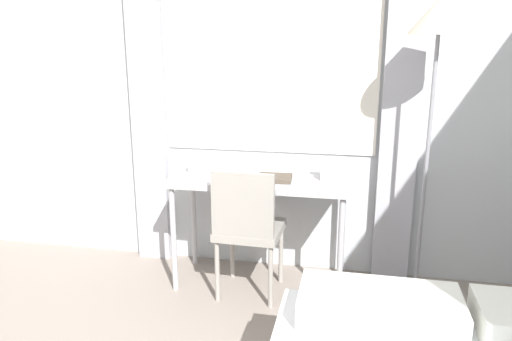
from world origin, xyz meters
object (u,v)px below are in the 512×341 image
at_px(telephone, 334,170).
at_px(mug, 194,166).
at_px(desk_chair, 248,224).
at_px(desk, 261,188).
at_px(book, 275,178).
at_px(standing_lamp, 437,47).

height_order(telephone, mug, telephone).
bearing_deg(telephone, mug, -178.43).
bearing_deg(desk_chair, desk, 78.75).
height_order(desk_chair, book, desk_chair).
bearing_deg(telephone, desk_chair, -154.93).
relative_size(desk, telephone, 6.44).
bearing_deg(desk_chair, standing_lamp, 10.53).
bearing_deg(mug, standing_lamp, -2.16).
height_order(book, mug, mug).
bearing_deg(standing_lamp, telephone, 171.64).
height_order(desk_chair, standing_lamp, standing_lamp).
distance_m(telephone, mug, 0.91).
xyz_separation_m(telephone, book, (-0.36, -0.10, -0.04)).
distance_m(desk, book, 0.14).
bearing_deg(book, mug, 172.69).
relative_size(desk_chair, standing_lamp, 0.47).
bearing_deg(desk_chair, telephone, 27.10).
distance_m(desk_chair, telephone, 0.64).
distance_m(desk, telephone, 0.48).
bearing_deg(desk, mug, 177.60).
bearing_deg(mug, desk, -2.40).
height_order(standing_lamp, book, standing_lamp).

